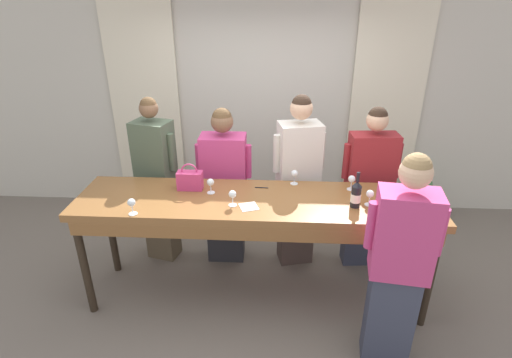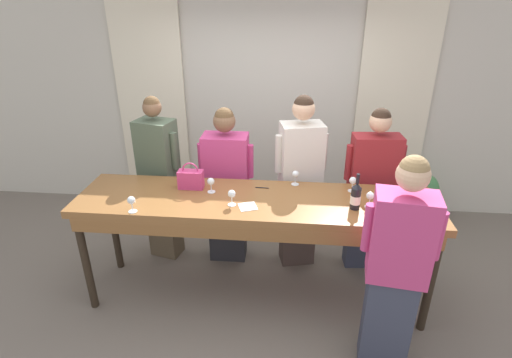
% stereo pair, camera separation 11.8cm
% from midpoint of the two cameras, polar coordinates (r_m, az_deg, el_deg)
% --- Properties ---
extents(ground_plane, '(18.00, 18.00, 0.00)m').
position_cam_midpoint_polar(ground_plane, '(4.04, 0.77, -16.08)').
color(ground_plane, '#70665B').
extents(wall_back, '(12.00, 0.06, 2.80)m').
position_cam_midpoint_polar(wall_back, '(5.07, 2.62, 10.75)').
color(wall_back, beige).
rests_on(wall_back, ground_plane).
extents(curtain_panel_left, '(0.86, 0.03, 2.69)m').
position_cam_midpoint_polar(curtain_panel_left, '(5.31, -13.97, 10.06)').
color(curtain_panel_left, '#EFE5C6').
rests_on(curtain_panel_left, ground_plane).
extents(curtain_panel_right, '(0.86, 0.03, 2.69)m').
position_cam_midpoint_polar(curtain_panel_right, '(5.18, 19.48, 9.00)').
color(curtain_panel_right, '#EFE5C6').
rests_on(curtain_panel_right, ground_plane).
extents(tasting_bar, '(3.10, 0.75, 1.05)m').
position_cam_midpoint_polar(tasting_bar, '(3.46, 0.83, -4.33)').
color(tasting_bar, brown).
rests_on(tasting_bar, ground_plane).
extents(wine_bottle, '(0.08, 0.08, 0.31)m').
position_cam_midpoint_polar(wine_bottle, '(3.35, 15.05, -2.40)').
color(wine_bottle, black).
rests_on(wine_bottle, tasting_bar).
extents(handbag, '(0.22, 0.11, 0.25)m').
position_cam_midpoint_polar(handbag, '(3.62, -8.37, 0.02)').
color(handbag, '#C63870').
rests_on(handbag, tasting_bar).
extents(wine_glass_front_left, '(0.07, 0.07, 0.14)m').
position_cam_midpoint_polar(wine_glass_front_left, '(3.58, 25.21, -2.43)').
color(wine_glass_front_left, white).
rests_on(wine_glass_front_left, tasting_bar).
extents(wine_glass_front_mid, '(0.07, 0.07, 0.14)m').
position_cam_midpoint_polar(wine_glass_front_mid, '(3.29, -2.47, -2.25)').
color(wine_glass_front_mid, white).
rests_on(wine_glass_front_mid, tasting_bar).
extents(wine_glass_front_right, '(0.07, 0.07, 0.14)m').
position_cam_midpoint_polar(wine_glass_front_right, '(3.64, 14.57, -0.32)').
color(wine_glass_front_right, white).
rests_on(wine_glass_front_right, tasting_bar).
extents(wine_glass_center_left, '(0.07, 0.07, 0.14)m').
position_cam_midpoint_polar(wine_glass_center_left, '(3.80, 23.64, -0.61)').
color(wine_glass_center_left, white).
rests_on(wine_glass_center_left, tasting_bar).
extents(wine_glass_center_mid, '(0.07, 0.07, 0.14)m').
position_cam_midpoint_polar(wine_glass_center_mid, '(3.41, 16.95, -2.43)').
color(wine_glass_center_mid, white).
rests_on(wine_glass_center_mid, tasting_bar).
extents(wine_glass_center_right, '(0.07, 0.07, 0.14)m').
position_cam_midpoint_polar(wine_glass_center_right, '(3.52, -5.51, -0.47)').
color(wine_glass_center_right, white).
rests_on(wine_glass_center_right, tasting_bar).
extents(wine_glass_back_left, '(0.07, 0.07, 0.14)m').
position_cam_midpoint_polar(wine_glass_back_left, '(3.33, -16.42, -3.06)').
color(wine_glass_back_left, white).
rests_on(wine_glass_back_left, tasting_bar).
extents(wine_glass_back_mid, '(0.07, 0.07, 0.14)m').
position_cam_midpoint_polar(wine_glass_back_mid, '(3.67, 6.58, 0.58)').
color(wine_glass_back_mid, white).
rests_on(wine_glass_back_mid, tasting_bar).
extents(napkin, '(0.18, 0.18, 0.00)m').
position_cam_midpoint_polar(napkin, '(3.31, -0.16, -3.97)').
color(napkin, white).
rests_on(napkin, tasting_bar).
extents(pen, '(0.12, 0.01, 0.01)m').
position_cam_midpoint_polar(pen, '(3.61, 1.81, -1.26)').
color(pen, black).
rests_on(pen, tasting_bar).
extents(guest_olive_jacket, '(0.48, 0.35, 1.77)m').
position_cam_midpoint_polar(guest_olive_jacket, '(4.22, -12.76, -0.08)').
color(guest_olive_jacket, brown).
rests_on(guest_olive_jacket, ground_plane).
extents(guest_pink_top, '(0.56, 0.27, 1.68)m').
position_cam_midpoint_polar(guest_pink_top, '(4.09, -3.40, -1.13)').
color(guest_pink_top, '#28282D').
rests_on(guest_pink_top, ground_plane).
extents(guest_cream_sweater, '(0.52, 0.36, 1.82)m').
position_cam_midpoint_polar(guest_cream_sweater, '(4.02, 7.11, -0.56)').
color(guest_cream_sweater, '#473833').
rests_on(guest_cream_sweater, ground_plane).
extents(guest_striped_shirt, '(0.57, 0.26, 1.71)m').
position_cam_midpoint_polar(guest_striped_shirt, '(4.13, 16.90, -1.60)').
color(guest_striped_shirt, '#383D51').
rests_on(guest_striped_shirt, ground_plane).
extents(host_pouring, '(0.53, 0.31, 1.75)m').
position_cam_midpoint_polar(host_pouring, '(3.06, 20.44, -11.82)').
color(host_pouring, '#383D51').
rests_on(host_pouring, ground_plane).
extents(potted_plant, '(0.32, 0.32, 0.65)m').
position_cam_midpoint_polar(potted_plant, '(5.40, 23.45, -2.64)').
color(potted_plant, '#935B3D').
rests_on(potted_plant, ground_plane).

